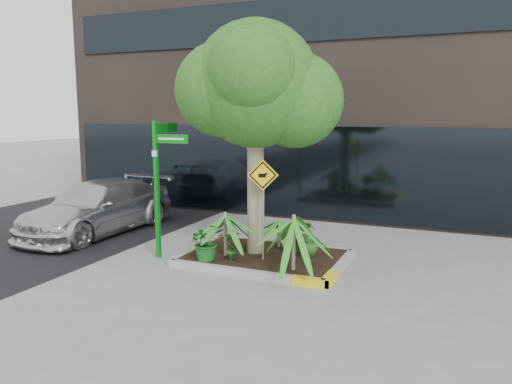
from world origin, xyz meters
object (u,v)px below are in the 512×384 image
at_px(parked_car, 98,207).
at_px(street_sign_post, 160,174).
at_px(cattle_sign, 263,192).
at_px(tree, 256,84).

relative_size(parked_car, street_sign_post, 1.57).
distance_m(street_sign_post, cattle_sign, 2.26).
bearing_deg(parked_car, cattle_sign, -7.93).
bearing_deg(street_sign_post, cattle_sign, 9.28).
height_order(parked_car, street_sign_post, street_sign_post).
bearing_deg(tree, street_sign_post, -159.71).
height_order(street_sign_post, cattle_sign, street_sign_post).
bearing_deg(tree, parked_car, 173.67).
distance_m(parked_car, street_sign_post, 3.22).
bearing_deg(cattle_sign, parked_car, 148.60).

